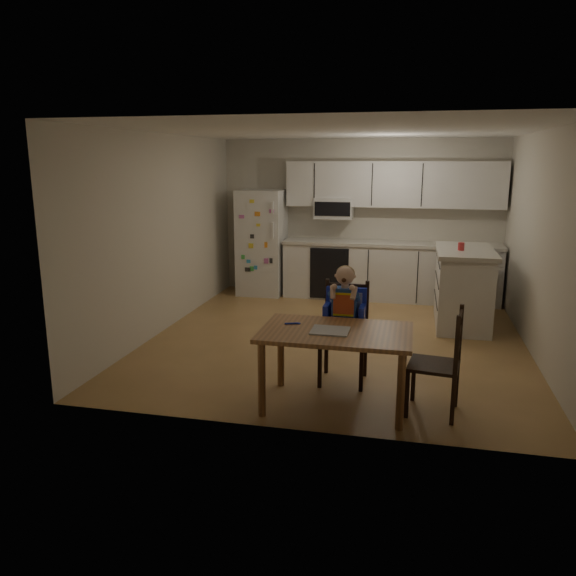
# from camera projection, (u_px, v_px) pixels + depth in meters

# --- Properties ---
(room) EXTENTS (4.52, 5.01, 2.51)m
(room) POSITION_uv_depth(u_px,v_px,m) (344.00, 234.00, 7.18)
(room) COLOR #9C7543
(room) RESTS_ON ground
(refrigerator) EXTENTS (0.72, 0.70, 1.70)m
(refrigerator) POSITION_uv_depth(u_px,v_px,m) (262.00, 242.00, 9.19)
(refrigerator) COLOR silver
(refrigerator) RESTS_ON ground
(kitchen_run) EXTENTS (3.37, 0.62, 2.15)m
(kitchen_run) POSITION_uv_depth(u_px,v_px,m) (389.00, 244.00, 8.83)
(kitchen_run) COLOR silver
(kitchen_run) RESTS_ON ground
(kitchen_island) EXTENTS (0.73, 1.39, 1.03)m
(kitchen_island) POSITION_uv_depth(u_px,v_px,m) (463.00, 287.00, 7.47)
(kitchen_island) COLOR silver
(kitchen_island) RESTS_ON ground
(red_cup) EXTENTS (0.08, 0.08, 0.10)m
(red_cup) POSITION_uv_depth(u_px,v_px,m) (461.00, 246.00, 7.24)
(red_cup) COLOR red
(red_cup) RESTS_ON kitchen_island
(dining_table) EXTENTS (1.32, 0.85, 0.71)m
(dining_table) POSITION_uv_depth(u_px,v_px,m) (336.00, 341.00, 4.95)
(dining_table) COLOR brown
(dining_table) RESTS_ON ground
(napkin) EXTENTS (0.33, 0.28, 0.01)m
(napkin) POSITION_uv_depth(u_px,v_px,m) (330.00, 331.00, 4.90)
(napkin) COLOR #A9A9AE
(napkin) RESTS_ON dining_table
(toddler_spoon) EXTENTS (0.12, 0.06, 0.02)m
(toddler_spoon) POSITION_uv_depth(u_px,v_px,m) (291.00, 323.00, 5.11)
(toddler_spoon) COLOR #1F30C9
(toddler_spoon) RESTS_ON dining_table
(chair_booster) EXTENTS (0.44, 0.44, 1.18)m
(chair_booster) POSITION_uv_depth(u_px,v_px,m) (345.00, 312.00, 5.52)
(chair_booster) COLOR black
(chair_booster) RESTS_ON ground
(chair_side) EXTENTS (0.47, 0.47, 0.95)m
(chair_side) POSITION_uv_depth(u_px,v_px,m) (446.00, 356.00, 4.80)
(chair_side) COLOR black
(chair_side) RESTS_ON ground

